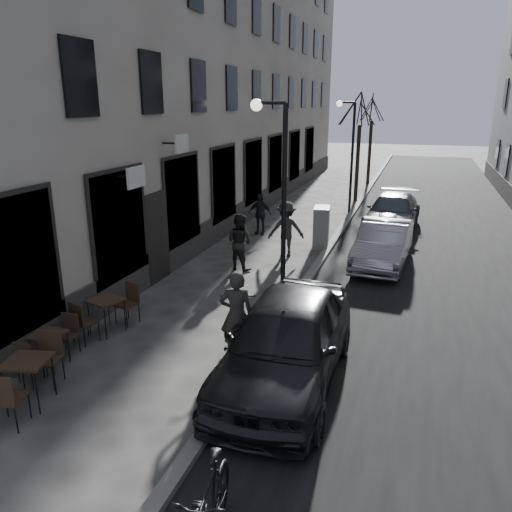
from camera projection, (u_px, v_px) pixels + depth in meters
The scene contains 20 objects.
ground at pixel (175, 459), 7.32m from camera, with size 120.00×120.00×0.00m, color #343130.
road at pixel (435, 228), 20.69m from camera, with size 7.30×60.00×0.00m, color black.
kerb at pixel (347, 221), 21.77m from camera, with size 0.25×60.00×0.12m, color slate.
building_left at pixel (216, 30), 21.72m from camera, with size 4.00×35.00×16.00m, color gray.
streetlamp_near at pixel (277, 183), 11.88m from camera, with size 0.90×0.28×5.09m.
streetlamp_far at pixel (349, 144), 22.78m from camera, with size 0.90×0.28×5.09m.
tree_near at pixel (361, 109), 25.03m from camera, with size 2.40×2.40×5.70m.
tree_far at pixel (372, 108), 30.48m from camera, with size 2.40×2.40×5.70m.
bistro_set_a at pixel (29, 377), 8.53m from camera, with size 0.84×1.75×1.00m.
bistro_set_b at pixel (49, 347), 9.76m from camera, with size 0.61×1.45×0.85m.
bistro_set_c at pixel (107, 312), 11.22m from camera, with size 0.88×1.68×0.96m.
utility_cabinet at pixel (321, 227), 17.81m from camera, with size 0.54×0.98×1.47m, color slate.
bicycle at pixel (237, 331), 10.11m from camera, with size 0.75×2.16×1.14m, color black.
cyclist_rider at pixel (237, 315), 10.01m from camera, with size 0.68×0.44×1.86m, color #2A2724.
pedestrian_near at pixel (240, 242), 15.40m from camera, with size 0.86×0.67×1.77m, color black.
pedestrian_mid at pixel (286, 229), 16.74m from camera, with size 1.20×0.69×1.86m, color #292724.
pedestrian_far at pixel (260, 214), 19.60m from camera, with size 0.94×0.39×1.61m, color black.
car_near at pixel (286, 341), 9.12m from camera, with size 1.98×4.92×1.68m, color black.
car_mid at pixel (383, 244), 15.87m from camera, with size 1.47×4.21×1.39m, color #9D9FA5.
car_far at pixel (393, 212), 20.42m from camera, with size 1.96×4.83×1.40m, color #3F424B.
Camera 1 is at (3.05, -5.43, 5.02)m, focal length 35.00 mm.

